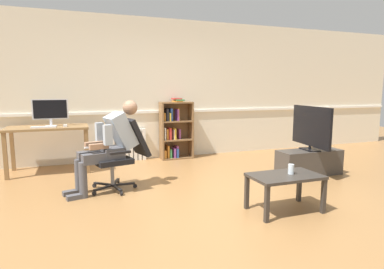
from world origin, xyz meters
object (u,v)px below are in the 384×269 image
at_px(tv_stand, 309,162).
at_px(tv_screen, 311,127).
at_px(keyboard, 44,127).
at_px(radiator, 126,145).
at_px(computer_desk, 48,133).
at_px(office_chair, 123,151).
at_px(imac_monitor, 50,110).
at_px(computer_mouse, 65,126).
at_px(coffee_table, 285,180).
at_px(bookshelf, 174,131).
at_px(person_seated, 110,143).
at_px(drinking_glass, 291,169).

height_order(tv_stand, tv_screen, tv_screen).
height_order(keyboard, radiator, keyboard).
bearing_deg(radiator, keyboard, -158.79).
xyz_separation_m(computer_desk, radiator, (1.32, 0.39, -0.35)).
bearing_deg(tv_screen, office_chair, 92.20).
relative_size(imac_monitor, computer_mouse, 5.55).
distance_m(computer_mouse, coffee_table, 3.56).
xyz_separation_m(bookshelf, office_chair, (-1.22, -1.59, -0.03)).
distance_m(computer_mouse, bookshelf, 2.03).
height_order(office_chair, person_seated, person_seated).
height_order(computer_mouse, drinking_glass, computer_mouse).
bearing_deg(coffee_table, person_seated, 140.80).
height_order(person_seated, coffee_table, person_seated).
relative_size(keyboard, computer_mouse, 3.67).
distance_m(keyboard, coffee_table, 3.76).
bearing_deg(drinking_glass, bookshelf, 98.07).
height_order(tv_stand, drinking_glass, drinking_glass).
bearing_deg(bookshelf, computer_desk, -172.67).
bearing_deg(imac_monitor, person_seated, -60.75).
height_order(imac_monitor, office_chair, imac_monitor).
distance_m(radiator, coffee_table, 3.42).
relative_size(computer_desk, coffee_table, 1.59).
distance_m(office_chair, tv_screen, 2.93).
bearing_deg(computer_desk, drinking_glass, -46.01).
relative_size(keyboard, coffee_table, 0.47).
xyz_separation_m(imac_monitor, office_chair, (0.97, -1.38, -0.49)).
xyz_separation_m(keyboard, tv_stand, (3.97, -1.47, -0.57)).
bearing_deg(tv_screen, tv_stand, 90.00).
bearing_deg(bookshelf, imac_monitor, -174.50).
bearing_deg(person_seated, drinking_glass, 37.53).
bearing_deg(keyboard, computer_desk, 70.85).
bearing_deg(office_chair, computer_mouse, -162.16).
relative_size(office_chair, person_seated, 0.80).
bearing_deg(keyboard, bookshelf, 10.59).
bearing_deg(imac_monitor, tv_stand, -23.50).
bearing_deg(drinking_glass, imac_monitor, 132.68).
distance_m(keyboard, tv_screen, 4.23).
distance_m(keyboard, computer_mouse, 0.32).
relative_size(computer_mouse, radiator, 0.14).
relative_size(imac_monitor, office_chair, 0.57).
height_order(computer_mouse, person_seated, person_seated).
height_order(imac_monitor, tv_screen, imac_monitor).
bearing_deg(office_chair, tv_stand, 69.48).
distance_m(bookshelf, tv_stand, 2.55).
relative_size(tv_stand, tv_screen, 1.02).
relative_size(imac_monitor, coffee_table, 0.71).
xyz_separation_m(computer_mouse, drinking_glass, (2.41, -2.66, -0.30)).
xyz_separation_m(office_chair, drinking_glass, (1.66, -1.47, -0.05)).
height_order(tv_screen, drinking_glass, tv_screen).
bearing_deg(office_chair, imac_monitor, -159.36).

